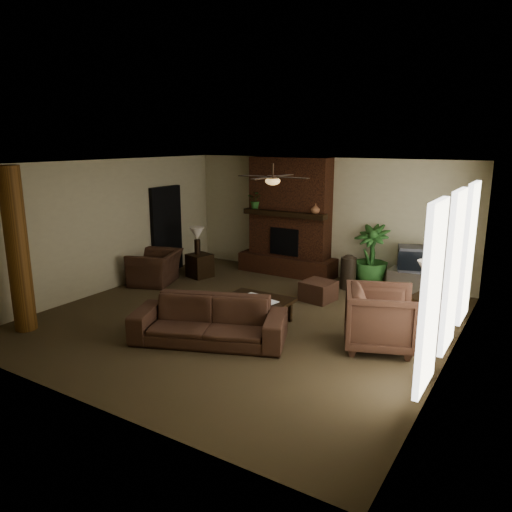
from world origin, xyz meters
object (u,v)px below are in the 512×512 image
Objects in this scene: armchair_left at (155,262)px; coffee_table at (259,301)px; sofa at (209,313)px; side_table_left at (200,266)px; lamp_left at (197,235)px; floor_plant at (370,270)px; side_table_right at (425,312)px; armchair_right at (381,315)px; lamp_right at (427,272)px; log_column at (17,250)px; tv_stand at (410,281)px; ottoman at (318,291)px; floor_vase at (348,270)px.

coffee_table is at bearing 55.97° from armchair_left.
sofa is 4.45× the size of side_table_left.
armchair_left is 1.17m from lamp_left.
armchair_left is 0.81× the size of floor_plant.
floor_plant is (1.22, 4.30, -0.09)m from sofa.
lamp_left is at bearing 174.56° from side_table_right.
armchair_left is 1.05× the size of armchair_right.
armchair_left is 1.73× the size of lamp_right.
sofa is 3.64m from armchair_left.
sofa is 3.77× the size of lamp_left.
sofa is 3.75m from lamp_right.
sofa is 1.76× the size of floor_plant.
coffee_table is 0.86× the size of floor_plant.
log_column is 6.90m from lamp_right.
side_table_left is (-2.50, 2.95, -0.20)m from sofa.
sofa is at bearing -105.79° from floor_plant.
ottoman is at bearing -132.62° from tv_stand.
coffee_table is at bearing 67.58° from armchair_right.
side_table_right is at bearing 76.74° from lamp_right.
side_table_right is (5.39, -0.51, -0.73)m from lamp_left.
lamp_right is at bearing -5.77° from side_table_left.
side_table_left is at bearing -1.92° from lamp_left.
lamp_right is (5.38, -0.54, 0.00)m from lamp_left.
coffee_table reaches higher than ottoman.
armchair_right reaches higher than ottoman.
side_table_left is 1.00× the size of side_table_right.
floor_vase is (0.67, 2.68, 0.06)m from coffee_table.
log_column reaches higher than floor_plant.
floor_plant is 2.46m from side_table_right.
lamp_right reaches higher than coffee_table.
armchair_right is 3.33m from floor_plant.
ottoman is at bearing 169.33° from lamp_right.
coffee_table is 1.85× the size of lamp_left.
coffee_table is at bearing -155.60° from lamp_right.
armchair_left is 5.88m from side_table_right.
lamp_right reaches higher than side_table_left.
lamp_left is 5.41m from lamp_right.
lamp_left is 1.00× the size of lamp_right.
tv_stand is 1.31× the size of lamp_right.
armchair_left reaches higher than floor_vase.
floor_vase reaches higher than coffee_table.
armchair_left is 1.73× the size of lamp_left.
floor_plant is at bearing 68.75° from ottoman.
lamp_right is at bearing 18.96° from sofa.
side_table_right is at bearing 32.22° from log_column.
ottoman is 1.59m from floor_plant.
tv_stand is 1.55× the size of side_table_left.
floor_vase is at bearing 95.57° from armchair_left.
log_column is at bearing 92.33° from armchair_right.
ottoman is (3.68, 0.82, -0.29)m from armchair_left.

